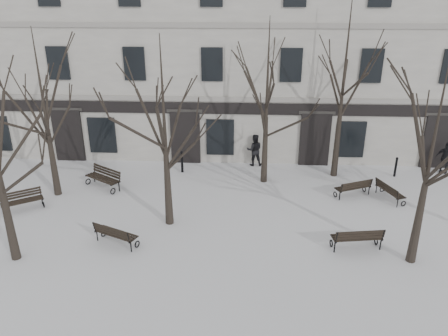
# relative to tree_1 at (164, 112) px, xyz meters

# --- Properties ---
(ground) EXTENTS (100.00, 100.00, 0.00)m
(ground) POSITION_rel_tree_1_xyz_m (3.30, -1.20, -4.74)
(ground) COLOR silver
(ground) RESTS_ON ground
(building) EXTENTS (40.40, 10.20, 11.40)m
(building) POSITION_rel_tree_1_xyz_m (3.30, 11.76, 0.77)
(building) COLOR beige
(building) RESTS_ON ground
(tree_1) EXTENTS (5.31, 5.31, 7.59)m
(tree_1) POSITION_rel_tree_1_xyz_m (0.00, 0.00, 0.00)
(tree_1) COLOR black
(tree_1) RESTS_ON ground
(tree_2) EXTENTS (5.08, 5.08, 7.26)m
(tree_2) POSITION_rel_tree_1_xyz_m (9.07, -2.23, -0.21)
(tree_2) COLOR black
(tree_2) RESTS_ON ground
(tree_4) EXTENTS (5.32, 5.32, 7.60)m
(tree_4) POSITION_rel_tree_1_xyz_m (-5.72, 2.41, 0.01)
(tree_4) COLOR black
(tree_4) RESTS_ON ground
(tree_5) EXTENTS (5.53, 5.53, 7.91)m
(tree_5) POSITION_rel_tree_1_xyz_m (4.04, 4.42, 0.20)
(tree_5) COLOR black
(tree_5) RESTS_ON ground
(tree_6) EXTENTS (6.28, 6.28, 8.97)m
(tree_6) POSITION_rel_tree_1_xyz_m (7.69, 5.33, 0.86)
(tree_6) COLOR black
(tree_6) RESTS_ON ground
(bench_0) EXTENTS (1.74, 1.45, 0.86)m
(bench_0) POSITION_rel_tree_1_xyz_m (-6.62, 0.82, -4.28)
(bench_0) COLOR black
(bench_0) RESTS_ON ground
(bench_1) EXTENTS (1.82, 1.29, 0.88)m
(bench_1) POSITION_rel_tree_1_xyz_m (-1.76, -1.75, -4.27)
(bench_1) COLOR black
(bench_1) RESTS_ON ground
(bench_2) EXTENTS (1.92, 0.93, 0.93)m
(bench_2) POSITION_rel_tree_1_xyz_m (7.29, -1.58, -4.24)
(bench_2) COLOR black
(bench_2) RESTS_ON ground
(bench_3) EXTENTS (1.98, 1.64, 0.98)m
(bench_3) POSITION_rel_tree_1_xyz_m (-3.75, 3.27, -4.21)
(bench_3) COLOR black
(bench_3) RESTS_ON ground
(bench_4) EXTENTS (1.79, 1.25, 0.86)m
(bench_4) POSITION_rel_tree_1_xyz_m (8.14, 2.90, -4.27)
(bench_4) COLOR black
(bench_4) RESTS_ON ground
(bench_5) EXTENTS (1.11, 1.71, 0.82)m
(bench_5) POSITION_rel_tree_1_xyz_m (9.70, 2.66, -4.30)
(bench_5) COLOR black
(bench_5) RESTS_ON ground
(bollard_a) EXTENTS (0.15, 0.15, 1.19)m
(bollard_a) POSITION_rel_tree_1_xyz_m (-0.22, 5.35, -4.11)
(bollard_a) COLOR black
(bollard_a) RESTS_ON ground
(bollard_b) EXTENTS (0.14, 0.14, 1.06)m
(bollard_b) POSITION_rel_tree_1_xyz_m (10.80, 5.35, -4.18)
(bollard_b) COLOR black
(bollard_b) RESTS_ON ground
(pedestrian_b) EXTENTS (0.90, 0.72, 1.76)m
(pedestrian_b) POSITION_rel_tree_1_xyz_m (3.57, 6.51, -4.74)
(pedestrian_b) COLOR black
(pedestrian_b) RESTS_ON ground
(pedestrian_c) EXTENTS (1.05, 0.92, 1.70)m
(pedestrian_c) POSITION_rel_tree_1_xyz_m (13.49, 5.93, -4.74)
(pedestrian_c) COLOR black
(pedestrian_c) RESTS_ON ground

